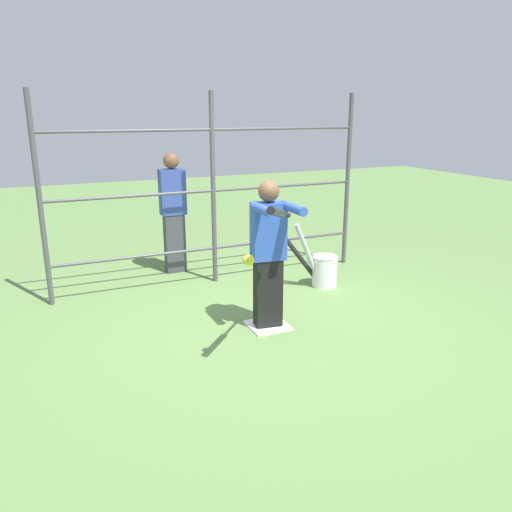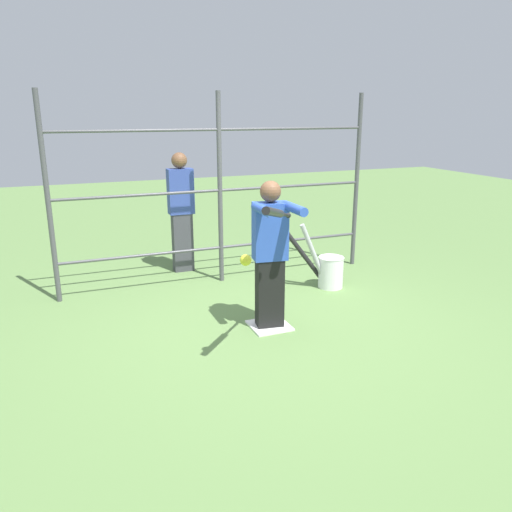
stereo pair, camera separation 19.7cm
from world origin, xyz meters
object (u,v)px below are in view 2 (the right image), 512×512
Objects in this scene: bystander_behind_fence at (181,211)px; softball_in_flight at (246,260)px; bat_bucket at (328,270)px; baseball_bat_swinging at (276,213)px; batter at (271,251)px.

softball_in_flight is at bearing 86.50° from bystander_behind_fence.
baseball_bat_swinging is at bearing 48.26° from bat_bucket.
bat_bucket is at bearing 137.99° from bystander_behind_fence.
bystander_behind_fence is at bearing -89.07° from baseball_bat_swinging.
batter is at bearing 36.16° from bat_bucket.
batter is 2.27m from bystander_behind_fence.
batter is 0.93m from softball_in_flight.
baseball_bat_swinging is 3.09m from bystander_behind_fence.
softball_in_flight is (0.23, -0.07, -0.39)m from baseball_bat_swinging.
bat_bucket is at bearing -143.84° from batter.
baseball_bat_swinging is (0.31, 0.81, 0.56)m from batter.
bystander_behind_fence reaches higher than batter.
softball_in_flight is at bearing -17.41° from baseball_bat_swinging.
batter is at bearing -126.46° from softball_in_flight.
bystander_behind_fence is (0.36, -2.24, 0.03)m from batter.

